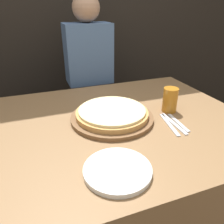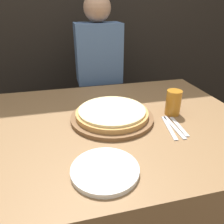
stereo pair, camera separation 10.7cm
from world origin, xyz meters
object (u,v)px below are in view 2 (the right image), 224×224
(fork, at_px, (169,128))
(diner_person, at_px, (99,90))
(beer_glass, at_px, (174,102))
(dinner_knife, at_px, (174,127))
(pizza_on_board, at_px, (112,115))
(spoon, at_px, (179,126))
(dinner_plate, at_px, (105,170))

(fork, height_order, diner_person, diner_person)
(beer_glass, xyz_separation_m, dinner_knife, (-0.06, -0.13, -0.07))
(fork, bearing_deg, diner_person, 102.27)
(pizza_on_board, height_order, spoon, pizza_on_board)
(fork, height_order, spoon, same)
(spoon, bearing_deg, dinner_plate, -151.53)
(spoon, bearing_deg, dinner_knife, 180.00)
(fork, bearing_deg, dinner_knife, 0.00)
(dinner_plate, distance_m, diner_person, 1.05)
(dinner_plate, bearing_deg, diner_person, 80.37)
(pizza_on_board, height_order, dinner_plate, pizza_on_board)
(dinner_plate, bearing_deg, fork, 31.78)
(dinner_plate, height_order, dinner_knife, dinner_plate)
(fork, xyz_separation_m, dinner_knife, (0.03, 0.00, 0.00))
(pizza_on_board, xyz_separation_m, diner_person, (0.06, 0.66, -0.12))
(dinner_plate, relative_size, fork, 1.12)
(beer_glass, distance_m, fork, 0.16)
(dinner_knife, height_order, diner_person, diner_person)
(fork, distance_m, spoon, 0.05)
(beer_glass, relative_size, dinner_knife, 0.61)
(spoon, bearing_deg, beer_glass, 75.56)
(beer_glass, relative_size, dinner_plate, 0.55)
(pizza_on_board, bearing_deg, diner_person, 84.81)
(dinner_plate, relative_size, diner_person, 0.17)
(beer_glass, height_order, dinner_plate, beer_glass)
(dinner_knife, bearing_deg, dinner_plate, -149.96)
(diner_person, bearing_deg, fork, -77.73)
(pizza_on_board, distance_m, fork, 0.28)
(pizza_on_board, bearing_deg, dinner_knife, -29.34)
(beer_glass, xyz_separation_m, fork, (-0.08, -0.13, -0.07))
(dinner_plate, bearing_deg, dinner_knife, 30.04)
(fork, relative_size, spoon, 1.17)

